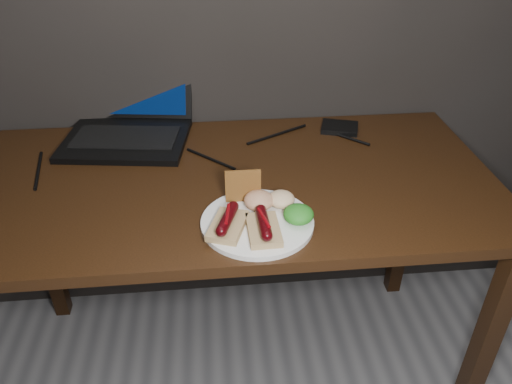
% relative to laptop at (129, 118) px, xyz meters
% --- Properties ---
extents(desk, '(1.40, 0.70, 0.75)m').
position_rel_laptop_xyz_m(desk, '(0.29, -0.29, -0.14)').
color(desk, '#331B0C').
rests_on(desk, ground).
extents(laptop, '(0.40, 0.40, 0.25)m').
position_rel_laptop_xyz_m(laptop, '(0.00, 0.00, 0.00)').
color(laptop, black).
rests_on(laptop, desk).
extents(hard_drive, '(0.13, 0.11, 0.02)m').
position_rel_laptop_xyz_m(hard_drive, '(0.64, -0.04, -0.04)').
color(hard_drive, black).
rests_on(hard_drive, desk).
extents(desk_cables, '(0.96, 0.30, 0.01)m').
position_rel_laptop_xyz_m(desk_cables, '(0.25, -0.14, -0.05)').
color(desk_cables, black).
rests_on(desk_cables, desk).
extents(plate, '(0.28, 0.28, 0.01)m').
position_rel_laptop_xyz_m(plate, '(0.34, -0.50, -0.05)').
color(plate, white).
rests_on(plate, desk).
extents(bread_sausage_left, '(0.10, 0.13, 0.04)m').
position_rel_laptop_xyz_m(bread_sausage_left, '(0.27, -0.52, -0.02)').
color(bread_sausage_left, tan).
rests_on(bread_sausage_left, plate).
extents(bread_sausage_center, '(0.07, 0.12, 0.04)m').
position_rel_laptop_xyz_m(bread_sausage_center, '(0.35, -0.55, -0.02)').
color(bread_sausage_center, tan).
rests_on(bread_sausage_center, plate).
extents(crispbread, '(0.09, 0.01, 0.08)m').
position_rel_laptop_xyz_m(crispbread, '(0.31, -0.42, 0.00)').
color(crispbread, '#9B652A').
rests_on(crispbread, plate).
extents(salad_greens, '(0.07, 0.07, 0.04)m').
position_rel_laptop_xyz_m(salad_greens, '(0.43, -0.51, -0.02)').
color(salad_greens, '#125E16').
rests_on(salad_greens, plate).
extents(salsa_mound, '(0.07, 0.07, 0.04)m').
position_rel_laptop_xyz_m(salsa_mound, '(0.35, -0.45, -0.02)').
color(salsa_mound, maroon).
rests_on(salsa_mound, plate).
extents(coleslaw_mound, '(0.06, 0.06, 0.04)m').
position_rel_laptop_xyz_m(coleslaw_mound, '(0.40, -0.44, -0.02)').
color(coleslaw_mound, beige).
rests_on(coleslaw_mound, plate).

